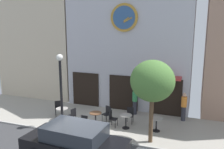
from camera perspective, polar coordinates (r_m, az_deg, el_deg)
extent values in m
cube|color=#9E998E|center=(14.41, -3.35, -10.88)|extent=(25.91, 4.48, 0.05)
cube|color=#A8A5A0|center=(12.55, -7.48, -14.21)|extent=(25.91, 0.12, 0.08)
cube|color=#B2B2BC|center=(16.14, 4.08, 9.52)|extent=(8.22, 2.15, 9.78)
cylinder|color=#B7842D|center=(15.05, 2.91, 13.43)|extent=(1.72, 0.10, 1.72)
cylinder|color=#2D5184|center=(14.99, 2.85, 13.43)|extent=(1.41, 0.04, 1.41)
cube|color=#B7842D|center=(14.90, 3.41, 13.03)|extent=(0.36, 0.03, 0.26)
cube|color=#B7842D|center=(14.87, 3.80, 12.89)|extent=(0.56, 0.03, 0.34)
cube|color=black|center=(16.66, -6.30, -3.50)|extent=(1.92, 0.10, 2.30)
cube|color=black|center=(15.68, 2.75, -4.42)|extent=(1.92, 0.10, 2.30)
cube|color=black|center=(15.14, 12.75, -5.30)|extent=(1.92, 0.10, 2.30)
cube|color=#B23333|center=(14.57, 11.11, -0.61)|extent=(2.63, 0.90, 0.12)
cylinder|color=black|center=(13.78, -11.72, -11.27)|extent=(0.32, 0.32, 0.36)
cylinder|color=black|center=(13.23, -12.01, -4.67)|extent=(0.14, 0.14, 3.66)
sphere|color=white|center=(12.82, -12.40, 3.99)|extent=(0.36, 0.36, 0.36)
cylinder|color=brown|center=(11.60, 9.31, -10.51)|extent=(0.20, 0.20, 2.30)
ellipsoid|color=#4C7A38|center=(11.03, 9.63, -1.52)|extent=(2.04, 1.84, 1.94)
cylinder|color=black|center=(14.56, -11.80, -9.27)|extent=(0.07, 0.07, 0.71)
cylinder|color=black|center=(14.68, -11.75, -10.50)|extent=(0.40, 0.40, 0.03)
cylinder|color=gray|center=(14.43, -11.86, -7.95)|extent=(0.70, 0.70, 0.03)
cylinder|color=black|center=(13.54, -3.93, -10.61)|extent=(0.07, 0.07, 0.74)
cylinder|color=black|center=(13.67, -3.91, -11.99)|extent=(0.40, 0.40, 0.03)
cylinder|color=brown|center=(13.40, -3.96, -9.15)|extent=(0.69, 0.69, 0.03)
cylinder|color=black|center=(13.19, 3.34, -11.18)|extent=(0.07, 0.07, 0.75)
cylinder|color=black|center=(13.34, 3.32, -12.61)|extent=(0.40, 0.40, 0.03)
cylinder|color=gray|center=(13.05, 3.36, -9.67)|extent=(0.66, 0.66, 0.03)
cylinder|color=black|center=(13.05, 10.52, -11.72)|extent=(0.07, 0.07, 0.71)
cylinder|color=black|center=(13.19, 10.46, -13.08)|extent=(0.40, 0.40, 0.03)
cylinder|color=gray|center=(12.92, 10.58, -10.26)|extent=(0.67, 0.67, 0.03)
cube|color=black|center=(13.81, 4.24, -9.79)|extent=(0.42, 0.42, 0.04)
cube|color=black|center=(13.89, 4.41, -8.66)|extent=(0.38, 0.06, 0.45)
cylinder|color=black|center=(13.77, 3.36, -10.85)|extent=(0.03, 0.03, 0.45)
cylinder|color=black|center=(13.71, 4.77, -10.98)|extent=(0.03, 0.03, 0.45)
cylinder|color=black|center=(14.08, 3.69, -10.33)|extent=(0.03, 0.03, 0.45)
cylinder|color=black|center=(14.01, 5.06, -10.46)|extent=(0.03, 0.03, 0.45)
cube|color=black|center=(13.33, 0.34, -10.57)|extent=(0.41, 0.41, 0.04)
cube|color=black|center=(13.31, -0.40, -9.57)|extent=(0.05, 0.38, 0.45)
cylinder|color=black|center=(13.22, 0.77, -11.84)|extent=(0.03, 0.03, 0.45)
cylinder|color=black|center=(13.51, 1.29, -11.30)|extent=(0.03, 0.03, 0.45)
cylinder|color=black|center=(13.33, -0.63, -11.62)|extent=(0.03, 0.03, 0.45)
cylinder|color=black|center=(13.62, -0.08, -11.10)|extent=(0.03, 0.03, 0.45)
cube|color=black|center=(12.98, -6.17, -11.29)|extent=(0.42, 0.42, 0.04)
cube|color=black|center=(12.75, -6.60, -10.64)|extent=(0.38, 0.06, 0.45)
cylinder|color=black|center=(13.13, -5.12, -12.05)|extent=(0.03, 0.03, 0.45)
cylinder|color=black|center=(13.28, -6.44, -11.80)|extent=(0.03, 0.03, 0.45)
cylinder|color=black|center=(12.86, -5.85, -12.60)|extent=(0.03, 0.03, 0.45)
cylinder|color=black|center=(13.01, -7.19, -12.33)|extent=(0.03, 0.03, 0.45)
cube|color=black|center=(15.22, -12.70, -7.97)|extent=(0.56, 0.56, 0.04)
cube|color=black|center=(15.32, -12.80, -6.96)|extent=(0.33, 0.26, 0.45)
cylinder|color=black|center=(15.13, -13.26, -9.03)|extent=(0.03, 0.03, 0.45)
cylinder|color=black|center=(15.15, -11.96, -8.94)|extent=(0.03, 0.03, 0.45)
cylinder|color=black|center=(15.45, -13.35, -8.60)|extent=(0.03, 0.03, 0.45)
cylinder|color=black|center=(15.47, -12.08, -8.51)|extent=(0.03, 0.03, 0.45)
cube|color=black|center=(14.00, -9.69, -9.63)|extent=(0.50, 0.50, 0.04)
cube|color=black|center=(13.80, -9.20, -8.93)|extent=(0.15, 0.37, 0.45)
cylinder|color=black|center=(14.31, -9.63, -10.12)|extent=(0.03, 0.03, 0.45)
cylinder|color=black|center=(14.09, -10.65, -10.50)|extent=(0.03, 0.03, 0.45)
cylinder|color=black|center=(14.08, -8.66, -10.46)|extent=(0.03, 0.03, 0.45)
cylinder|color=black|center=(13.86, -9.68, -10.85)|extent=(0.03, 0.03, 0.45)
cube|color=black|center=(13.99, -1.37, -9.47)|extent=(0.52, 0.52, 0.04)
cube|color=black|center=(14.03, -0.88, -8.42)|extent=(0.37, 0.17, 0.45)
cylinder|color=black|center=(14.06, -2.37, -10.35)|extent=(0.03, 0.03, 0.45)
cylinder|color=black|center=(13.85, -1.32, -10.70)|extent=(0.03, 0.03, 0.45)
cylinder|color=black|center=(14.29, -1.42, -9.97)|extent=(0.03, 0.03, 0.45)
cylinder|color=black|center=(14.08, -0.38, -10.30)|extent=(0.03, 0.03, 0.45)
cylinder|color=#2D2D38|center=(15.19, 5.45, -7.87)|extent=(0.27, 0.27, 0.85)
cylinder|color=#338C4C|center=(14.97, 5.50, -5.25)|extent=(0.34, 0.34, 0.60)
sphere|color=tan|center=(14.85, 5.53, -3.74)|extent=(0.22, 0.22, 0.22)
cylinder|color=#2D2D38|center=(14.76, 16.67, -8.93)|extent=(0.36, 0.36, 0.85)
cylinder|color=orange|center=(14.52, 16.84, -6.25)|extent=(0.45, 0.45, 0.60)
sphere|color=tan|center=(14.40, 16.94, -4.70)|extent=(0.22, 0.22, 0.22)
cube|color=black|center=(10.36, -8.77, -16.75)|extent=(4.39, 2.02, 0.75)
cube|color=#262B33|center=(10.06, -8.88, -13.47)|extent=(2.49, 1.71, 0.60)
cylinder|color=black|center=(11.86, -12.42, -14.52)|extent=(0.65, 0.25, 0.64)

